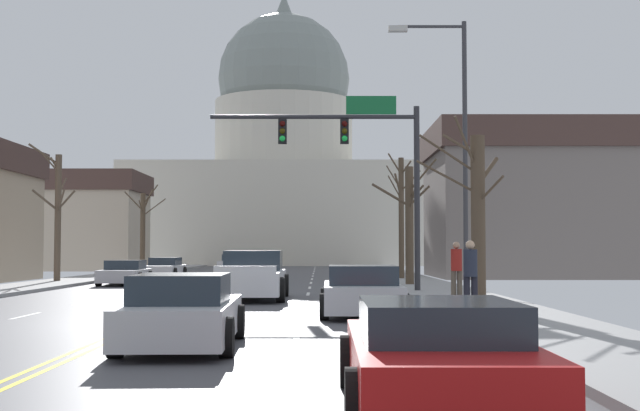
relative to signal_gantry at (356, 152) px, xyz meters
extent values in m
cube|color=#47474C|center=(-5.46, -12.31, -5.37)|extent=(14.00, 180.00, 0.06)
cube|color=yellow|center=(-5.58, -12.31, -5.34)|extent=(0.10, 176.40, 0.00)
cube|color=yellow|center=(-5.34, -12.31, -5.34)|extent=(0.10, 176.40, 0.00)
cube|color=silver|center=(-1.96, -20.81, -5.34)|extent=(0.12, 2.20, 0.00)
cube|color=silver|center=(-1.96, -15.61, -5.34)|extent=(0.12, 2.20, 0.00)
cube|color=silver|center=(-1.96, -10.41, -5.34)|extent=(0.12, 2.20, 0.00)
cube|color=silver|center=(-1.96, -5.21, -5.34)|extent=(0.12, 2.20, 0.00)
cube|color=silver|center=(-1.96, -0.01, -5.34)|extent=(0.12, 2.20, 0.00)
cube|color=silver|center=(-1.96, 5.19, -5.34)|extent=(0.12, 2.20, 0.00)
cube|color=silver|center=(-1.96, 10.39, -5.34)|extent=(0.12, 2.20, 0.00)
cube|color=silver|center=(-1.96, 15.59, -5.34)|extent=(0.12, 2.20, 0.00)
cube|color=silver|center=(-1.96, 20.79, -5.34)|extent=(0.12, 2.20, 0.00)
cube|color=silver|center=(-1.96, 25.99, -5.34)|extent=(0.12, 2.20, 0.00)
cube|color=silver|center=(-1.96, 31.19, -5.34)|extent=(0.12, 2.20, 0.00)
cube|color=silver|center=(-1.96, 36.39, -5.34)|extent=(0.12, 2.20, 0.00)
cube|color=silver|center=(-1.96, 41.59, -5.34)|extent=(0.12, 2.20, 0.00)
cube|color=silver|center=(-1.96, 46.79, -5.34)|extent=(0.12, 2.20, 0.00)
cube|color=silver|center=(-1.96, 51.99, -5.34)|extent=(0.12, 2.20, 0.00)
cube|color=silver|center=(-8.96, -10.41, -5.34)|extent=(0.12, 2.20, 0.00)
cube|color=silver|center=(-8.96, -5.21, -5.34)|extent=(0.12, 2.20, 0.00)
cube|color=silver|center=(-8.96, -0.01, -5.34)|extent=(0.12, 2.20, 0.00)
cube|color=silver|center=(-8.96, 5.19, -5.34)|extent=(0.12, 2.20, 0.00)
cube|color=silver|center=(-8.96, 10.39, -5.34)|extent=(0.12, 2.20, 0.00)
cube|color=silver|center=(-8.96, 15.59, -5.34)|extent=(0.12, 2.20, 0.00)
cube|color=silver|center=(-8.96, 20.79, -5.34)|extent=(0.12, 2.20, 0.00)
cube|color=silver|center=(-8.96, 25.99, -5.34)|extent=(0.12, 2.20, 0.00)
cube|color=silver|center=(-8.96, 31.19, -5.34)|extent=(0.12, 2.20, 0.00)
cube|color=silver|center=(-8.96, 36.39, -5.34)|extent=(0.12, 2.20, 0.00)
cube|color=silver|center=(-8.96, 41.59, -5.34)|extent=(0.12, 2.20, 0.00)
cube|color=silver|center=(-8.96, 46.79, -5.34)|extent=(0.12, 2.20, 0.00)
cube|color=silver|center=(-8.96, 51.99, -5.34)|extent=(0.12, 2.20, 0.00)
cube|color=gray|center=(3.04, -12.31, -5.27)|extent=(3.00, 180.00, 0.14)
cylinder|color=#28282D|center=(2.14, 0.01, -1.74)|extent=(0.22, 0.22, 6.93)
cylinder|color=#28282D|center=(-1.76, 0.01, 1.33)|extent=(7.80, 0.16, 0.16)
cube|color=black|center=(-0.59, 0.01, 0.77)|extent=(0.32, 0.28, 0.92)
sphere|color=#330504|center=(-0.59, -0.15, 1.05)|extent=(0.22, 0.22, 0.22)
sphere|color=#332B05|center=(-0.59, -0.15, 0.77)|extent=(0.22, 0.22, 0.22)
sphere|color=#19CC47|center=(-0.59, -0.15, 0.49)|extent=(0.22, 0.22, 0.22)
cube|color=black|center=(-2.93, 0.01, 0.77)|extent=(0.32, 0.28, 0.92)
sphere|color=#330504|center=(-2.93, -0.15, 1.05)|extent=(0.22, 0.22, 0.22)
sphere|color=#332B05|center=(-2.93, -0.15, 0.77)|extent=(0.22, 0.22, 0.22)
sphere|color=#19CC47|center=(-2.93, -0.15, 0.49)|extent=(0.22, 0.22, 0.22)
cube|color=#146033|center=(0.43, 0.03, 1.78)|extent=(1.90, 0.06, 0.70)
cylinder|color=#333338|center=(2.74, -7.19, -1.08)|extent=(0.14, 0.14, 8.25)
cylinder|color=#333338|center=(1.76, -7.19, 2.90)|extent=(1.96, 0.09, 0.09)
cube|color=#B2B2AD|center=(0.78, -7.19, 2.83)|extent=(0.56, 0.24, 0.16)
cube|color=beige|center=(-5.46, 60.37, -0.16)|extent=(32.38, 18.79, 10.38)
cylinder|color=beige|center=(-5.46, 60.37, 8.68)|extent=(14.88, 14.88, 7.29)
sphere|color=gray|center=(-5.46, 60.37, 14.82)|extent=(14.28, 14.28, 14.28)
cone|color=gray|center=(-5.46, 60.37, 23.16)|extent=(1.80, 1.80, 2.40)
cube|color=silver|center=(-3.79, -3.47, -4.76)|extent=(2.09, 5.64, 0.73)
cube|color=#1E2833|center=(-3.79, -2.68, -4.05)|extent=(1.90, 1.92, 0.67)
cube|color=silver|center=(-3.78, -6.22, -4.28)|extent=(1.90, 0.11, 0.22)
cylinder|color=black|center=(-4.83, -1.79, -4.94)|extent=(0.28, 0.80, 0.80)
cylinder|color=black|center=(-2.77, -1.78, -4.94)|extent=(0.28, 0.80, 0.80)
cylinder|color=black|center=(-4.81, -5.16, -4.94)|extent=(0.28, 0.80, 0.80)
cylinder|color=black|center=(-2.75, -5.16, -4.94)|extent=(0.28, 0.80, 0.80)
cube|color=silver|center=(-0.45, -10.33, -4.86)|extent=(1.94, 4.63, 0.65)
cube|color=#232D38|center=(-0.45, -10.74, -4.30)|extent=(1.69, 2.07, 0.47)
cylinder|color=black|center=(-1.38, -8.89, -5.02)|extent=(0.23, 0.64, 0.64)
cylinder|color=black|center=(0.51, -8.91, -5.02)|extent=(0.23, 0.64, 0.64)
cylinder|color=black|center=(-1.41, -11.75, -5.02)|extent=(0.23, 0.64, 0.64)
cylinder|color=black|center=(0.49, -11.77, -5.02)|extent=(0.23, 0.64, 0.64)
cube|color=silver|center=(-3.87, -17.33, -4.87)|extent=(1.85, 4.66, 0.63)
cube|color=#232D38|center=(-3.86, -17.62, -4.32)|extent=(1.57, 2.17, 0.48)
cylinder|color=black|center=(-4.77, -15.93, -5.02)|extent=(0.24, 0.65, 0.64)
cylinder|color=black|center=(-3.05, -15.88, -5.02)|extent=(0.24, 0.65, 0.64)
cylinder|color=black|center=(-4.68, -18.78, -5.02)|extent=(0.24, 0.65, 0.64)
cylinder|color=black|center=(-2.97, -18.73, -5.02)|extent=(0.24, 0.65, 0.64)
cube|color=#B71414|center=(-0.28, -23.01, -4.89)|extent=(1.81, 4.61, 0.60)
cube|color=#232D38|center=(-0.28, -23.17, -4.39)|extent=(1.58, 2.18, 0.40)
cylinder|color=black|center=(-1.15, -21.58, -5.02)|extent=(0.23, 0.64, 0.64)
cylinder|color=black|center=(0.62, -21.59, -5.02)|extent=(0.23, 0.64, 0.64)
cylinder|color=black|center=(-1.18, -24.43, -5.02)|extent=(0.23, 0.64, 0.64)
cylinder|color=black|center=(0.59, -24.44, -5.02)|extent=(0.23, 0.64, 0.64)
cube|color=silver|center=(-10.63, 7.92, -4.90)|extent=(1.94, 4.47, 0.56)
cube|color=#232D38|center=(-10.63, 8.09, -4.41)|extent=(1.65, 2.18, 0.43)
cylinder|color=black|center=(-9.68, 6.58, -5.02)|extent=(0.24, 0.65, 0.64)
cylinder|color=black|center=(-11.49, 6.52, -5.02)|extent=(0.24, 0.65, 0.64)
cylinder|color=black|center=(-9.77, 9.31, -5.02)|extent=(0.24, 0.65, 0.64)
cylinder|color=black|center=(-11.57, 9.26, -5.02)|extent=(0.24, 0.65, 0.64)
cube|color=silver|center=(-10.44, 16.98, -4.89)|extent=(1.88, 4.65, 0.59)
cube|color=#232D38|center=(-10.43, 17.28, -4.38)|extent=(1.60, 2.07, 0.44)
cylinder|color=black|center=(-9.61, 15.53, -5.02)|extent=(0.24, 0.65, 0.64)
cylinder|color=black|center=(-11.35, 15.58, -5.02)|extent=(0.24, 0.65, 0.64)
cylinder|color=black|center=(-9.52, 18.38, -5.02)|extent=(0.24, 0.65, 0.64)
cylinder|color=black|center=(-11.27, 18.44, -5.02)|extent=(0.24, 0.65, 0.64)
cube|color=silver|center=(-7.47, 27.39, -4.84)|extent=(1.91, 4.51, 0.69)
cube|color=#232D38|center=(-7.46, 27.83, -4.27)|extent=(1.63, 2.10, 0.45)
cylinder|color=black|center=(-6.61, 25.99, -5.02)|extent=(0.24, 0.65, 0.64)
cylinder|color=black|center=(-8.40, 26.03, -5.02)|extent=(0.24, 0.65, 0.64)
cylinder|color=black|center=(-6.53, 28.75, -5.02)|extent=(0.24, 0.65, 0.64)
cylinder|color=black|center=(-8.33, 28.80, -5.02)|extent=(0.24, 0.65, 0.64)
cube|color=#1E7247|center=(-7.43, 36.70, -4.89)|extent=(1.95, 4.36, 0.60)
cube|color=#232D38|center=(-7.43, 36.90, -4.38)|extent=(1.66, 2.13, 0.41)
cylinder|color=black|center=(-6.48, 35.40, -5.02)|extent=(0.24, 0.65, 0.64)
cylinder|color=black|center=(-8.28, 35.33, -5.02)|extent=(0.24, 0.65, 0.64)
cylinder|color=black|center=(-6.57, 38.06, -5.02)|extent=(0.24, 0.65, 0.64)
cylinder|color=black|center=(-8.38, 38.00, -5.02)|extent=(0.24, 0.65, 0.64)
cube|color=#B2A38E|center=(-21.97, 35.47, -2.30)|extent=(12.46, 8.17, 6.08)
cube|color=#47332D|center=(-21.97, 35.47, 1.52)|extent=(12.96, 8.49, 1.57)
cube|color=slate|center=(10.65, 19.08, -1.71)|extent=(10.69, 9.88, 7.27)
cube|color=#47332D|center=(10.65, 19.08, 2.78)|extent=(11.12, 10.28, 1.71)
cylinder|color=#4C3D2D|center=(2.80, 13.11, -2.02)|extent=(0.29, 0.29, 6.38)
cylinder|color=#4C3D2D|center=(3.23, 12.52, -0.12)|extent=(0.96, 1.26, 1.03)
cylinder|color=#4C3D2D|center=(2.45, 13.57, 0.13)|extent=(0.78, 0.99, 1.43)
cylinder|color=#4C3D2D|center=(2.50, 13.61, 0.90)|extent=(0.70, 1.09, 1.27)
cylinder|color=#4C3D2D|center=(2.70, 13.82, -0.25)|extent=(0.32, 1.52, 1.44)
cylinder|color=#4C3D2D|center=(3.01, 12.72, 0.59)|extent=(0.53, 0.88, 0.72)
cylinder|color=#4C3D2D|center=(2.47, 13.29, -0.40)|extent=(0.74, 0.43, 1.32)
cylinder|color=brown|center=(-14.28, 9.50, -2.13)|extent=(0.31, 0.31, 6.15)
cylinder|color=brown|center=(-14.55, 9.23, 0.45)|extent=(0.64, 0.64, 0.79)
cylinder|color=brown|center=(-14.34, 10.31, -0.58)|extent=(0.19, 1.66, 1.02)
cylinder|color=brown|center=(-14.71, 10.29, 0.53)|extent=(0.97, 1.66, 0.93)
cylinder|color=brown|center=(-13.95, 9.73, -1.27)|extent=(0.79, 0.59, 1.01)
cylinder|color=brown|center=(-14.73, 8.96, -1.33)|extent=(1.01, 1.21, 1.02)
cylinder|color=brown|center=(-13.90, 8.72, -1.35)|extent=(0.87, 1.65, 1.02)
cylinder|color=brown|center=(-14.88, 9.09, 0.90)|extent=(1.31, 0.95, 1.00)
cylinder|color=#4C3D2D|center=(2.69, -9.43, -2.92)|extent=(0.38, 0.38, 4.57)
cylinder|color=#4C3D2D|center=(2.33, -8.82, -0.81)|extent=(0.81, 1.30, 0.77)
cylinder|color=#4C3D2D|center=(2.93, -9.87, -2.12)|extent=(0.57, 0.94, 0.70)
cylinder|color=#4C3D2D|center=(1.92, -9.44, -1.14)|extent=(1.58, 0.08, 1.08)
cylinder|color=#4C3D2D|center=(2.35, -9.70, -0.92)|extent=(0.77, 0.63, 1.48)
cylinder|color=#4C3D2D|center=(1.88, -9.42, -1.75)|extent=(1.65, 0.08, 0.93)
cylinder|color=#4C3D2D|center=(3.02, -9.04, -1.57)|extent=(0.80, 0.90, 0.88)
cylinder|color=#4C3D2D|center=(-13.71, 26.70, -2.52)|extent=(0.35, 0.35, 5.37)
cylinder|color=#4C3D2D|center=(-13.16, 26.47, 0.04)|extent=(1.19, 0.56, 1.39)
cylinder|color=#4C3D2D|center=(-13.71, 26.06, -0.84)|extent=(0.08, 1.33, 0.92)
cylinder|color=#4C3D2D|center=(-12.96, 26.86, -0.79)|extent=(1.55, 0.41, 1.24)
cylinder|color=#4C3D2D|center=(-14.33, 26.66, -0.40)|extent=(1.31, 0.17, 1.36)
cylinder|color=#4C3D2D|center=(-13.49, 27.20, -0.30)|extent=(0.57, 1.13, 1.64)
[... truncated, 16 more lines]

